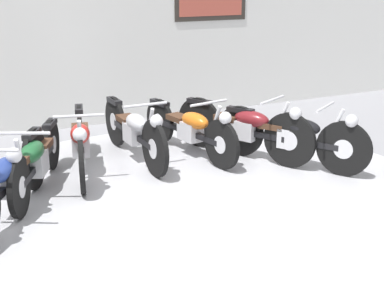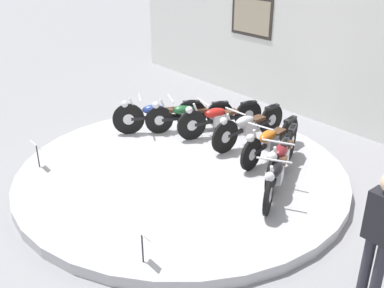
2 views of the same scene
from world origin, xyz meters
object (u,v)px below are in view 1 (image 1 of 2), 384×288
motorcycle_silver (134,130)px  motorcycle_orange (190,127)px  motorcycle_maroon (245,127)px  motorcycle_black (293,135)px  motorcycle_red (81,141)px  motorcycle_green (36,159)px  motorcycle_blue (9,178)px

motorcycle_silver → motorcycle_orange: 0.72m
motorcycle_orange → motorcycle_maroon: motorcycle_maroon is taller
motorcycle_maroon → motorcycle_black: (0.35, -0.54, -0.01)m
motorcycle_red → motorcycle_maroon: size_ratio=1.06×
motorcycle_red → motorcycle_maroon: (2.01, -0.36, 0.01)m
motorcycle_red → motorcycle_orange: bearing=-0.1°
motorcycle_green → motorcycle_silver: motorcycle_silver is taller
motorcycle_red → motorcycle_silver: motorcycle_silver is taller
motorcycle_green → motorcycle_red: (0.58, 0.37, 0.02)m
motorcycle_blue → motorcycle_red: size_ratio=0.92×
motorcycle_blue → motorcycle_silver: size_ratio=0.89×
motorcycle_red → motorcycle_black: size_ratio=1.11×
motorcycle_silver → motorcycle_orange: bearing=-10.7°
motorcycle_blue → motorcycle_maroon: size_ratio=0.98×
motorcycle_blue → motorcycle_orange: size_ratio=0.93×
motorcycle_blue → motorcycle_green: (0.34, 0.53, -0.03)m
motorcycle_red → motorcycle_orange: size_ratio=1.00×
motorcycle_orange → motorcycle_maroon: (0.59, -0.36, 0.03)m
motorcycle_silver → motorcycle_orange: size_ratio=1.04×
motorcycle_blue → motorcycle_red: motorcycle_blue is taller
motorcycle_orange → motorcycle_green: bearing=-169.7°
motorcycle_red → motorcycle_maroon: bearing=-10.2°
motorcycle_blue → motorcycle_black: 3.29m
motorcycle_orange → motorcycle_black: bearing=-43.9°
motorcycle_green → motorcycle_red: size_ratio=0.92×
motorcycle_black → motorcycle_orange: bearing=136.1°
motorcycle_orange → motorcycle_black: (0.93, -0.90, 0.02)m
motorcycle_blue → motorcycle_maroon: motorcycle_maroon is taller
motorcycle_green → motorcycle_maroon: (2.60, 0.00, 0.03)m
motorcycle_blue → motorcycle_orange: 2.52m
motorcycle_green → motorcycle_silver: size_ratio=0.89×
motorcycle_silver → motorcycle_maroon: 1.39m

